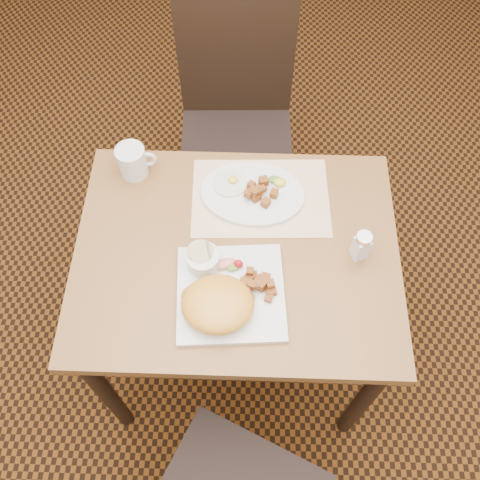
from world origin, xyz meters
The scene contains 15 objects.
ground centered at (0.00, 0.00, 0.00)m, with size 8.00×8.00×0.00m, color black.
table centered at (0.00, 0.00, 0.64)m, with size 0.90×0.70×0.75m.
chair_far centered at (-0.03, 0.70, 0.54)m, with size 0.44×0.45×0.97m.
placemat centered at (0.06, 0.18, 0.75)m, with size 0.40×0.28×0.00m, color white.
plate_square centered at (-0.01, -0.13, 0.76)m, with size 0.28×0.28×0.02m, color silver.
plate_oval centered at (0.04, 0.19, 0.76)m, with size 0.30×0.23×0.02m, color silver, non-canonical shape.
hollandaise_mound centered at (-0.04, -0.18, 0.80)m, with size 0.19×0.17×0.07m.
ramekin centered at (-0.09, -0.05, 0.79)m, with size 0.09×0.09×0.05m.
garnish_sq centered at (-0.02, -0.06, 0.78)m, with size 0.09×0.05×0.03m.
fried_egg centered at (-0.03, 0.22, 0.77)m, with size 0.10×0.10×0.02m.
garnish_ov centered at (0.11, 0.22, 0.78)m, with size 0.06×0.05×0.02m.
salt_shaker centered at (0.33, 0.00, 0.80)m, with size 0.05×0.05×0.10m.
coffee_mug centered at (-0.32, 0.27, 0.80)m, with size 0.12×0.09×0.10m.
home_fries_sq centered at (0.06, -0.12, 0.78)m, with size 0.10×0.09×0.04m.
home_fries_ov centered at (0.06, 0.18, 0.79)m, with size 0.10×0.09×0.04m.
Camera 1 is at (0.03, -0.73, 2.04)m, focal length 40.00 mm.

